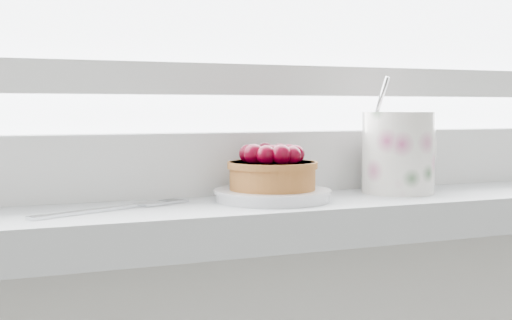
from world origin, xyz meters
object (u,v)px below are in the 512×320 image
floral_mug (400,151)px  saucer (272,195)px  raspberry_tart (272,169)px  fork (112,208)px

floral_mug → saucer: bearing=-176.7°
raspberry_tart → fork: size_ratio=0.56×
saucer → fork: size_ratio=0.74×
raspberry_tart → fork: (-0.17, -0.00, -0.03)m
saucer → fork: bearing=-179.5°
floral_mug → fork: bearing=-178.1°
raspberry_tart → floral_mug: bearing=3.2°
raspberry_tart → floral_mug: 0.17m
saucer → floral_mug: floral_mug is taller
saucer → raspberry_tart: size_ratio=1.31×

